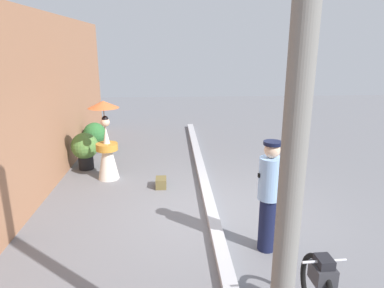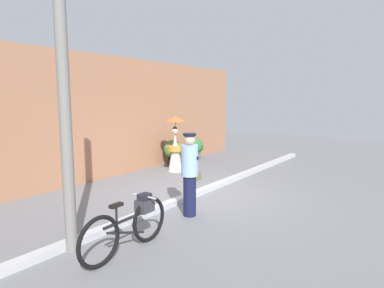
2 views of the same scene
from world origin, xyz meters
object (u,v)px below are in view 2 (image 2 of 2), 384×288
Objects in this scene: bicycle_near_officer at (130,224)px; person_with_parasol at (175,145)px; person_officer at (190,172)px; potted_plant_small at (195,147)px; potted_plant_by_door at (173,151)px; backpack_on_pavement at (195,176)px; utility_pole at (64,97)px.

person_with_parasol reaches higher than bicycle_near_officer.
person_officer reaches higher than potted_plant_small.
person_officer is (1.84, 0.19, 0.47)m from bicycle_near_officer.
potted_plant_by_door is (3.79, 3.54, -0.38)m from person_officer.
potted_plant_by_door reaches higher than backpack_on_pavement.
bicycle_near_officer is 1.07× the size of person_officer.
potted_plant_by_door is (5.63, 3.73, 0.09)m from bicycle_near_officer.
person_with_parasol is 2.29m from potted_plant_small.
potted_plant_by_door is 0.19× the size of utility_pole.
utility_pole is at bearing -157.04° from person_with_parasol.
person_officer is at bearing -146.48° from backpack_on_pavement.
potted_plant_small is (7.06, 3.79, 0.03)m from bicycle_near_officer.
backpack_on_pavement is at bearing -144.58° from potted_plant_small.
backpack_on_pavement is (-2.75, -1.95, -0.36)m from potted_plant_small.
potted_plant_by_door is at bearing 55.33° from backpack_on_pavement.
utility_pole reaches higher than person_with_parasol.
bicycle_near_officer is 4.70m from backpack_on_pavement.
person_officer is 5.08× the size of backpack_on_pavement.
person_with_parasol is at bearing -136.88° from potted_plant_by_door.
person_with_parasol is 2.09× the size of potted_plant_small.
utility_pole is (-4.84, -1.07, 2.29)m from backpack_on_pavement.
potted_plant_small is 0.18× the size of utility_pole.
potted_plant_small is at bearing 34.53° from person_officer.
person_officer is 2.85m from utility_pole.
bicycle_near_officer is at bearing -151.77° from potted_plant_small.
person_officer is 3.08m from backpack_on_pavement.
person_with_parasol is 6.11m from utility_pole.
person_with_parasol is at bearing 31.98° from bicycle_near_officer.
bicycle_near_officer is 2.17m from utility_pole.
person_officer is at bearing -13.69° from utility_pole.
potted_plant_small is (1.44, 0.06, -0.06)m from potted_plant_by_door.
potted_plant_small is at bearing 28.23° from bicycle_near_officer.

